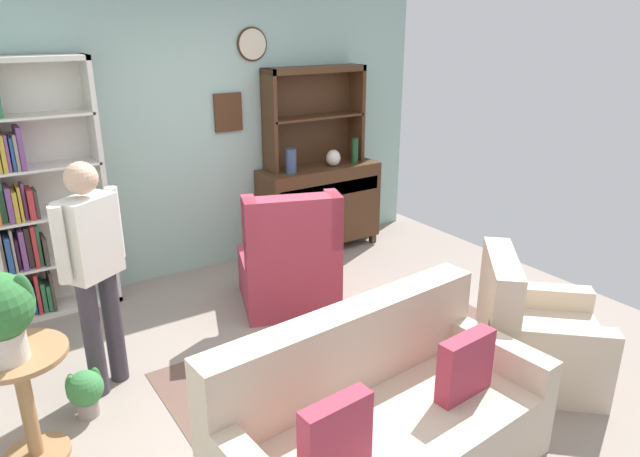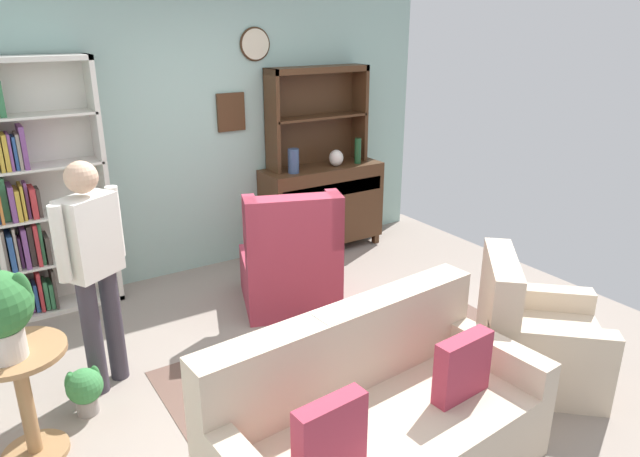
# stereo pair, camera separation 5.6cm
# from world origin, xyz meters

# --- Properties ---
(ground_plane) EXTENTS (5.40, 4.60, 0.02)m
(ground_plane) POSITION_xyz_m (0.00, 0.00, -0.01)
(ground_plane) COLOR gray
(wall_back) EXTENTS (5.00, 0.09, 2.80)m
(wall_back) POSITION_xyz_m (0.00, 2.13, 1.40)
(wall_back) COLOR #93B7AD
(wall_back) RESTS_ON ground_plane
(area_rug) EXTENTS (2.70, 1.70, 0.01)m
(area_rug) POSITION_xyz_m (0.20, -0.30, 0.00)
(area_rug) COLOR brown
(area_rug) RESTS_ON ground_plane
(bookshelf) EXTENTS (0.90, 0.30, 2.10)m
(bookshelf) POSITION_xyz_m (-1.50, 1.94, 1.01)
(bookshelf) COLOR silver
(bookshelf) RESTS_ON ground_plane
(sideboard) EXTENTS (1.30, 0.45, 0.92)m
(sideboard) POSITION_xyz_m (1.19, 1.86, 0.51)
(sideboard) COLOR #422816
(sideboard) RESTS_ON ground_plane
(sideboard_hutch) EXTENTS (1.10, 0.26, 1.00)m
(sideboard_hutch) POSITION_xyz_m (1.19, 1.97, 1.56)
(sideboard_hutch) COLOR #422816
(sideboard_hutch) RESTS_ON sideboard
(vase_tall) EXTENTS (0.11, 0.11, 0.24)m
(vase_tall) POSITION_xyz_m (0.80, 1.78, 1.04)
(vase_tall) COLOR #33476B
(vase_tall) RESTS_ON sideboard
(vase_round) EXTENTS (0.15, 0.15, 0.17)m
(vase_round) POSITION_xyz_m (1.32, 1.79, 1.01)
(vase_round) COLOR beige
(vase_round) RESTS_ON sideboard
(bottle_wine) EXTENTS (0.07, 0.07, 0.27)m
(bottle_wine) POSITION_xyz_m (1.58, 1.77, 1.05)
(bottle_wine) COLOR #194223
(bottle_wine) RESTS_ON sideboard
(couch_floral) EXTENTS (1.86, 0.98, 0.90)m
(couch_floral) POSITION_xyz_m (-0.38, -1.09, 0.31)
(couch_floral) COLOR beige
(couch_floral) RESTS_ON ground_plane
(armchair_floral) EXTENTS (1.08, 1.08, 0.88)m
(armchair_floral) POSITION_xyz_m (1.09, -0.95, 0.29)
(armchair_floral) COLOR beige
(armchair_floral) RESTS_ON ground_plane
(wingback_chair) EXTENTS (1.01, 1.02, 1.05)m
(wingback_chair) POSITION_xyz_m (0.23, 0.87, 0.38)
(wingback_chair) COLOR #A33347
(wingback_chair) RESTS_ON ground_plane
(plant_stand) EXTENTS (0.52, 0.52, 0.69)m
(plant_stand) POSITION_xyz_m (-1.92, 0.08, 0.42)
(plant_stand) COLOR #997047
(plant_stand) RESTS_ON ground_plane
(potted_plant_small) EXTENTS (0.22, 0.22, 0.31)m
(potted_plant_small) POSITION_xyz_m (-1.58, 0.31, 0.18)
(potted_plant_small) COLOR gray
(potted_plant_small) RESTS_ON ground_plane
(person_reading) EXTENTS (0.49, 0.35, 1.56)m
(person_reading) POSITION_xyz_m (-1.38, 0.56, 0.91)
(person_reading) COLOR #38333D
(person_reading) RESTS_ON ground_plane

